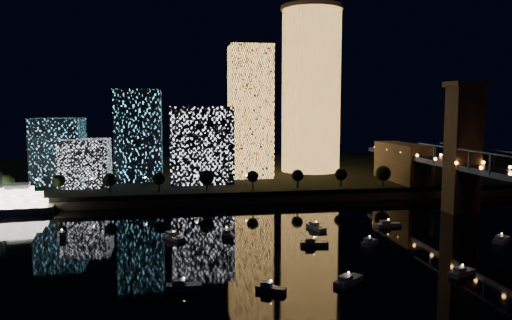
{
  "coord_description": "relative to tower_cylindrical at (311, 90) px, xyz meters",
  "views": [
    {
      "loc": [
        -44.19,
        -123.46,
        40.27
      ],
      "look_at": [
        -14.14,
        55.0,
        21.16
      ],
      "focal_mm": 35.0,
      "sensor_mm": 36.0,
      "label": 1
    }
  ],
  "objects": [
    {
      "name": "tower_cylindrical",
      "position": [
        0.0,
        0.0,
        0.0
      ],
      "size": [
        34.0,
        34.0,
        89.6
      ],
      "color": "#E79E4A",
      "rests_on": "far_bank"
    },
    {
      "name": "far_bank",
      "position": [
        -31.52,
        16.24,
        -47.43
      ],
      "size": [
        420.0,
        160.0,
        5.0
      ],
      "primitive_type": "cube",
      "color": "black",
      "rests_on": "ground"
    },
    {
      "name": "midrise_blocks",
      "position": [
        -91.98,
        -23.52,
        -26.97
      ],
      "size": [
        91.29,
        43.85,
        43.86
      ],
      "color": "white",
      "rests_on": "far_bank"
    },
    {
      "name": "street_lamps",
      "position": [
        -65.52,
        -49.76,
        -40.91
      ],
      "size": [
        132.7,
        0.7,
        5.65
      ],
      "color": "black",
      "rests_on": "far_bank"
    },
    {
      "name": "motorboats",
      "position": [
        -38.53,
        -131.61,
        -49.11
      ],
      "size": [
        137.75,
        61.65,
        2.78
      ],
      "color": "silver",
      "rests_on": "ground"
    },
    {
      "name": "esplanade_trees",
      "position": [
        -56.64,
        -55.76,
        -39.46
      ],
      "size": [
        166.54,
        6.9,
        8.95
      ],
      "color": "black",
      "rests_on": "far_bank"
    },
    {
      "name": "seawall",
      "position": [
        -31.52,
        -61.76,
        -48.43
      ],
      "size": [
        420.0,
        6.0,
        3.0
      ],
      "primitive_type": "cube",
      "color": "#6B5E4C",
      "rests_on": "ground"
    },
    {
      "name": "ground",
      "position": [
        -31.52,
        -143.76,
        -49.93
      ],
      "size": [
        520.0,
        520.0,
        0.0
      ],
      "primitive_type": "plane",
      "color": "black",
      "rests_on": "ground"
    },
    {
      "name": "tower_rectangular",
      "position": [
        -36.42,
        -16.33,
        -11.85
      ],
      "size": [
        20.79,
        20.79,
        66.17
      ],
      "primitive_type": "cube",
      "color": "#E79E4A",
      "rests_on": "far_bank"
    }
  ]
}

